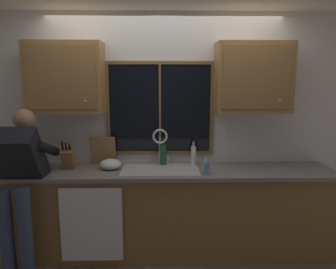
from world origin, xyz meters
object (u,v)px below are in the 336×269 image
(cutting_board, at_px, (103,151))
(soap_dispenser, at_px, (206,168))
(mixing_bowl, at_px, (111,164))
(knife_block, at_px, (68,159))
(bottle_green_glass, at_px, (193,155))
(person_standing, at_px, (18,175))
(bottle_tall_clear, at_px, (163,153))

(cutting_board, distance_m, soap_dispenser, 1.15)
(mixing_bowl, relative_size, soap_dispenser, 1.30)
(knife_block, bearing_deg, bottle_green_glass, 5.76)
(person_standing, distance_m, cutting_board, 0.89)
(cutting_board, xyz_separation_m, soap_dispenser, (1.08, -0.39, -0.09))
(bottle_green_glass, height_order, bottle_tall_clear, bottle_tall_clear)
(person_standing, xyz_separation_m, knife_block, (0.37, 0.36, 0.07))
(bottle_tall_clear, bearing_deg, knife_block, -170.91)
(soap_dispenser, xyz_separation_m, bottle_tall_clear, (-0.42, 0.37, 0.06))
(knife_block, height_order, mixing_bowl, knife_block)
(person_standing, bearing_deg, soap_dispenser, 4.50)
(mixing_bowl, bearing_deg, person_standing, -156.68)
(knife_block, bearing_deg, mixing_bowl, -1.05)
(mixing_bowl, bearing_deg, bottle_tall_clear, 16.83)
(cutting_board, distance_m, bottle_tall_clear, 0.66)
(person_standing, distance_m, bottle_green_glass, 1.76)
(soap_dispenser, bearing_deg, cutting_board, 159.92)
(soap_dispenser, distance_m, bottle_tall_clear, 0.56)
(person_standing, bearing_deg, mixing_bowl, 23.32)
(bottle_green_glass, bearing_deg, cutting_board, 177.48)
(knife_block, xyz_separation_m, bottle_tall_clear, (0.99, 0.16, 0.01))
(person_standing, xyz_separation_m, soap_dispenser, (1.78, 0.14, 0.02))
(soap_dispenser, bearing_deg, bottle_tall_clear, 138.17)
(person_standing, relative_size, bottle_green_glass, 5.79)
(knife_block, distance_m, soap_dispenser, 1.42)
(person_standing, bearing_deg, cutting_board, 37.24)
(bottle_green_glass, bearing_deg, soap_dispenser, -75.84)
(bottle_tall_clear, bearing_deg, soap_dispenser, -41.83)
(knife_block, distance_m, bottle_green_glass, 1.33)
(knife_block, relative_size, cutting_board, 1.02)
(mixing_bowl, bearing_deg, bottle_green_glass, 9.11)
(cutting_board, bearing_deg, knife_block, -152.01)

